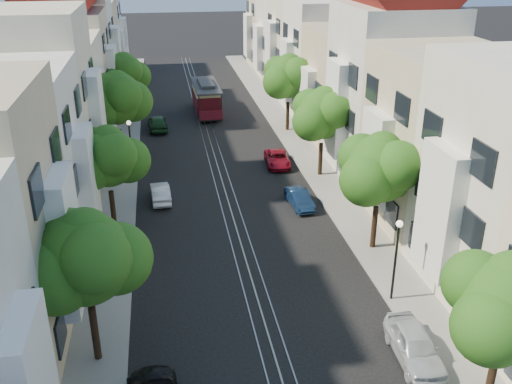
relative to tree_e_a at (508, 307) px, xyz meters
name	(u,v)px	position (x,y,z in m)	size (l,w,h in m)	color
ground	(212,146)	(-7.26, 31.02, -4.40)	(200.00, 200.00, 0.00)	black
sidewalk_east	(295,140)	(-0.01, 31.02, -4.34)	(2.50, 80.00, 0.12)	gray
sidewalk_west	(124,150)	(-14.51, 31.02, -4.34)	(2.50, 80.00, 0.12)	gray
rail_left	(205,146)	(-7.81, 31.02, -4.39)	(0.06, 80.00, 0.02)	gray
rail_slot	(212,146)	(-7.26, 31.02, -4.39)	(0.06, 80.00, 0.02)	gray
rail_right	(218,145)	(-6.71, 31.02, -4.39)	(0.06, 80.00, 0.02)	gray
lane_line	(212,146)	(-7.26, 31.02, -4.40)	(0.08, 80.00, 0.01)	tan
townhouses_east	(351,80)	(4.61, 30.94, 0.79)	(7.75, 72.00, 12.00)	beige
townhouses_west	(57,92)	(-19.13, 30.94, 0.68)	(7.75, 72.00, 11.76)	silver
tree_e_a	(508,307)	(0.00, 0.00, 0.00)	(4.72, 3.87, 6.27)	black
tree_e_b	(381,170)	(0.00, 12.00, 0.34)	(4.93, 4.08, 6.68)	black
tree_e_c	(323,115)	(0.00, 23.00, 0.20)	(4.84, 3.99, 6.52)	black
tree_e_d	(289,78)	(0.00, 34.00, 0.47)	(5.01, 4.16, 6.85)	black
tree_w_a	(86,260)	(-14.40, 5.00, 0.34)	(4.93, 4.08, 6.68)	black
tree_w_b	(108,159)	(-14.40, 17.00, 0.00)	(4.72, 3.87, 6.27)	black
tree_w_c	(117,99)	(-14.40, 28.00, 0.67)	(5.13, 4.28, 7.09)	black
tree_w_d	(124,74)	(-14.40, 39.00, 0.20)	(4.84, 3.99, 6.52)	black
lamp_east	(397,249)	(-0.96, 7.02, -1.55)	(0.32, 0.32, 4.16)	black
lamp_west	(130,140)	(-13.56, 25.02, -1.55)	(0.32, 0.32, 4.16)	black
cable_car	(206,96)	(-6.76, 41.00, -2.66)	(2.55, 7.70, 2.94)	black
parked_car_e_near	(415,346)	(-1.66, 2.90, -3.72)	(1.60, 3.98, 1.36)	silver
parked_car_e_mid	(299,199)	(-2.80, 18.09, -3.85)	(1.15, 3.31, 1.09)	#0B1D3A
parked_car_e_far	(277,159)	(-2.72, 25.61, -3.87)	(1.76, 3.82, 1.06)	maroon
parked_car_w_mid	(160,193)	(-11.66, 20.52, -3.84)	(1.19, 3.42, 1.13)	silver
parked_car_w_far	(158,123)	(-11.66, 36.26, -3.71)	(1.63, 4.05, 1.38)	#163819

